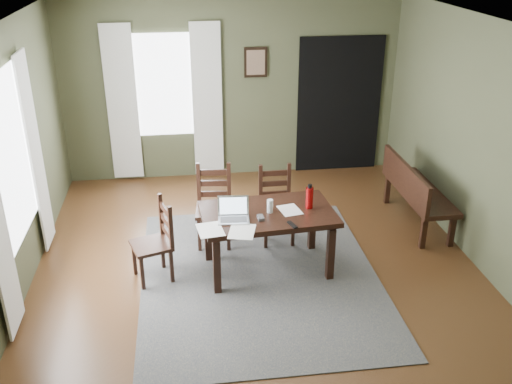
{
  "coord_description": "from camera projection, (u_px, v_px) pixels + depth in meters",
  "views": [
    {
      "loc": [
        -0.75,
        -5.33,
        3.53
      ],
      "look_at": [
        0.0,
        0.3,
        0.9
      ],
      "focal_mm": 40.0,
      "sensor_mm": 36.0,
      "label": 1
    }
  ],
  "objects": [
    {
      "name": "paper_d",
      "position": [
        290.0,
        210.0,
        6.22
      ],
      "size": [
        0.27,
        0.32,
        0.0
      ],
      "primitive_type": "cube",
      "rotation": [
        0.0,
        0.0,
        0.2
      ],
      "color": "white",
      "rests_on": "dining_table"
    },
    {
      "name": "computer_mouse",
      "position": [
        261.0,
        218.0,
        6.02
      ],
      "size": [
        0.07,
        0.11,
        0.04
      ],
      "primitive_type": "cube",
      "rotation": [
        0.0,
        0.0,
        0.08
      ],
      "color": "#3F3F42",
      "rests_on": "dining_table"
    },
    {
      "name": "laptop",
      "position": [
        233.0,
        213.0,
        6.03
      ],
      "size": [
        0.35,
        0.28,
        0.22
      ],
      "rotation": [
        0.0,
        0.0,
        -0.07
      ],
      "color": "#B7B7BC",
      "rests_on": "dining_table"
    },
    {
      "name": "room_shell",
      "position": [
        260.0,
        122.0,
        5.6
      ],
      "size": [
        5.02,
        6.02,
        2.71
      ],
      "color": "#454A30",
      "rests_on": "ground"
    },
    {
      "name": "water_bottle",
      "position": [
        309.0,
        197.0,
        6.23
      ],
      "size": [
        0.1,
        0.1,
        0.28
      ],
      "rotation": [
        0.0,
        0.0,
        -0.25
      ],
      "color": "#B40D0F",
      "rests_on": "dining_table"
    },
    {
      "name": "chair_back_right",
      "position": [
        276.0,
        205.0,
        6.94
      ],
      "size": [
        0.42,
        0.42,
        0.94
      ],
      "rotation": [
        0.0,
        0.0,
        0.02
      ],
      "color": "black",
      "rests_on": "rug"
    },
    {
      "name": "framed_picture",
      "position": [
        256.0,
        62.0,
        8.34
      ],
      "size": [
        0.34,
        0.03,
        0.44
      ],
      "color": "black",
      "rests_on": "ground"
    },
    {
      "name": "window_left",
      "position": [
        10.0,
        160.0,
        5.64
      ],
      "size": [
        0.01,
        1.3,
        1.7
      ],
      "color": "white",
      "rests_on": "ground"
    },
    {
      "name": "drinking_glass",
      "position": [
        270.0,
        206.0,
        6.15
      ],
      "size": [
        0.07,
        0.07,
        0.15
      ],
      "primitive_type": "cylinder",
      "rotation": [
        0.0,
        0.0,
        0.11
      ],
      "color": "silver",
      "rests_on": "dining_table"
    },
    {
      "name": "curtain_left_far",
      "position": [
        35.0,
        154.0,
        6.48
      ],
      "size": [
        0.03,
        0.48,
        2.3
      ],
      "color": "silver",
      "rests_on": "ground"
    },
    {
      "name": "paper_e",
      "position": [
        242.0,
        231.0,
        5.78
      ],
      "size": [
        0.33,
        0.39,
        0.0
      ],
      "primitive_type": "cube",
      "rotation": [
        0.0,
        0.0,
        -0.24
      ],
      "color": "white",
      "rests_on": "dining_table"
    },
    {
      "name": "doorway_back",
      "position": [
        339.0,
        105.0,
        8.79
      ],
      "size": [
        1.3,
        0.03,
        2.1
      ],
      "color": "black",
      "rests_on": "ground"
    },
    {
      "name": "rug",
      "position": [
        260.0,
        276.0,
        6.36
      ],
      "size": [
        2.6,
        3.2,
        0.01
      ],
      "color": "#434343",
      "rests_on": "ground"
    },
    {
      "name": "curtain_back_right",
      "position": [
        207.0,
        101.0,
        8.46
      ],
      "size": [
        0.44,
        0.03,
        2.3
      ],
      "color": "silver",
      "rests_on": "ground"
    },
    {
      "name": "dining_table",
      "position": [
        268.0,
        219.0,
        6.23
      ],
      "size": [
        1.5,
        0.98,
        0.72
      ],
      "rotation": [
        0.0,
        0.0,
        0.08
      ],
      "color": "black",
      "rests_on": "rug"
    },
    {
      "name": "bench",
      "position": [
        414.0,
        188.0,
        7.31
      ],
      "size": [
        0.48,
        1.48,
        0.84
      ],
      "rotation": [
        0.0,
        0.0,
        1.57
      ],
      "color": "black",
      "rests_on": "ground"
    },
    {
      "name": "paper_a",
      "position": [
        210.0,
        230.0,
        5.82
      ],
      "size": [
        0.3,
        0.36,
        0.0
      ],
      "primitive_type": "cube",
      "rotation": [
        0.0,
        0.0,
        0.14
      ],
      "color": "white",
      "rests_on": "dining_table"
    },
    {
      "name": "window_back",
      "position": [
        164.0,
        85.0,
        8.3
      ],
      "size": [
        1.0,
        0.01,
        1.5
      ],
      "color": "white",
      "rests_on": "ground"
    },
    {
      "name": "curtain_back_left",
      "position": [
        122.0,
        104.0,
        8.31
      ],
      "size": [
        0.44,
        0.03,
        2.3
      ],
      "color": "silver",
      "rests_on": "ground"
    },
    {
      "name": "chair_back_left",
      "position": [
        214.0,
        206.0,
        6.87
      ],
      "size": [
        0.47,
        0.47,
        0.98
      ],
      "rotation": [
        0.0,
        0.0,
        -0.1
      ],
      "color": "black",
      "rests_on": "rug"
    },
    {
      "name": "ground",
      "position": [
        260.0,
        277.0,
        6.36
      ],
      "size": [
        5.0,
        6.0,
        0.01
      ],
      "color": "#492C16"
    },
    {
      "name": "tv_remote",
      "position": [
        292.0,
        225.0,
        5.9
      ],
      "size": [
        0.09,
        0.17,
        0.02
      ],
      "primitive_type": "cube",
      "rotation": [
        0.0,
        0.0,
        0.31
      ],
      "color": "black",
      "rests_on": "dining_table"
    },
    {
      "name": "chair_end",
      "position": [
        156.0,
        242.0,
        6.15
      ],
      "size": [
        0.51,
        0.51,
        0.92
      ],
      "rotation": [
        0.0,
        0.0,
        -1.25
      ],
      "color": "black",
      "rests_on": "rug"
    }
  ]
}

